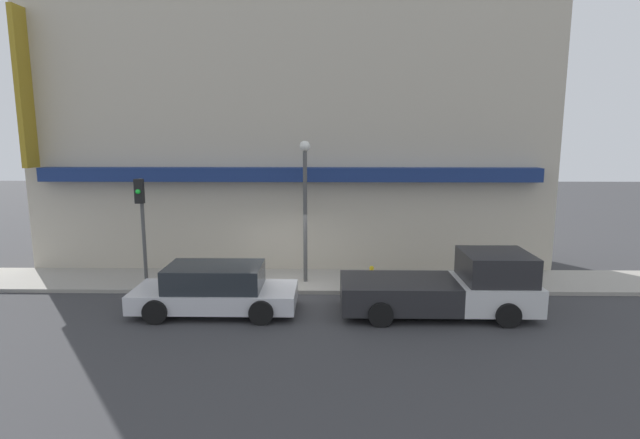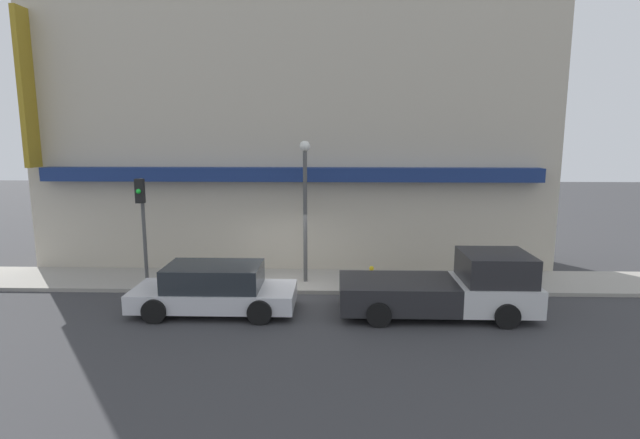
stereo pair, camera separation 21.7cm
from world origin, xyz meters
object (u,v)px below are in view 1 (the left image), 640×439
(pickup_truck, at_px, (451,287))
(traffic_light, at_px, (142,213))
(parked_car, at_px, (215,289))
(street_lamp, at_px, (305,193))
(fire_hydrant, at_px, (372,275))

(pickup_truck, xyz_separation_m, traffic_light, (-9.77, 2.12, 1.83))
(parked_car, distance_m, street_lamp, 4.53)
(parked_car, xyz_separation_m, traffic_light, (-2.86, 2.12, 1.93))
(street_lamp, xyz_separation_m, traffic_light, (-5.40, -0.65, -0.59))
(street_lamp, bearing_deg, fire_hydrant, -9.25)
(pickup_truck, height_order, fire_hydrant, pickup_truck)
(traffic_light, bearing_deg, parked_car, -36.58)
(parked_car, bearing_deg, traffic_light, 142.97)
(pickup_truck, relative_size, street_lamp, 1.15)
(fire_hydrant, height_order, street_lamp, street_lamp)
(traffic_light, bearing_deg, fire_hydrant, 2.10)
(parked_car, distance_m, fire_hydrant, 5.39)
(fire_hydrant, bearing_deg, street_lamp, 170.75)
(pickup_truck, relative_size, parked_car, 1.17)
(pickup_truck, xyz_separation_m, street_lamp, (-4.37, 2.78, 2.42))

